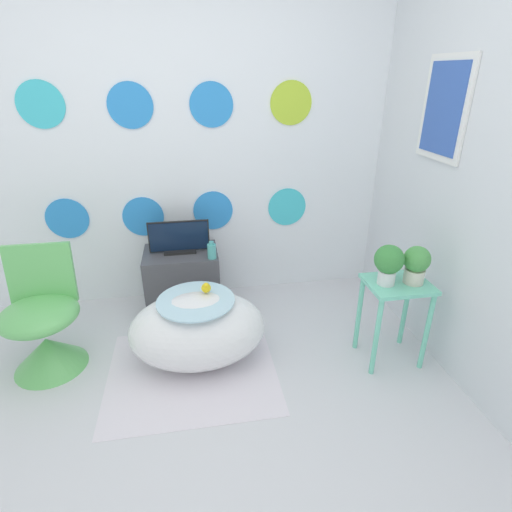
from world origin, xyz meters
name	(u,v)px	position (x,y,z in m)	size (l,w,h in m)	color
ground_plane	(191,474)	(0.00, 0.00, 0.00)	(12.00, 12.00, 0.00)	silver
wall_back_dotted	(174,139)	(0.00, 1.79, 1.30)	(4.27, 0.05, 2.60)	white
wall_right	(450,153)	(1.66, 0.89, 1.30)	(0.06, 2.77, 2.60)	silver
rug	(193,371)	(0.03, 0.73, 0.00)	(1.06, 0.92, 0.01)	silver
bathtub	(198,329)	(0.08, 0.84, 0.24)	(0.87, 0.59, 0.48)	white
rubber_duck	(206,288)	(0.15, 0.89, 0.51)	(0.06, 0.07, 0.07)	yellow
chair	(44,332)	(-0.88, 0.95, 0.26)	(0.47, 0.47, 0.79)	#66C166
tv_cabinet	(183,280)	(-0.02, 1.54, 0.24)	(0.56, 0.41, 0.49)	#4C4C51
tv	(179,239)	(-0.02, 1.54, 0.60)	(0.46, 0.12, 0.25)	black
vase	(212,251)	(0.22, 1.38, 0.55)	(0.07, 0.07, 0.13)	#51B2AD
side_table	(395,301)	(1.32, 0.66, 0.44)	(0.39, 0.32, 0.57)	#72D8B7
potted_plant_left	(389,262)	(1.23, 0.66, 0.72)	(0.18, 0.18, 0.25)	white
potted_plant_right	(416,263)	(1.41, 0.64, 0.70)	(0.16, 0.16, 0.24)	beige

